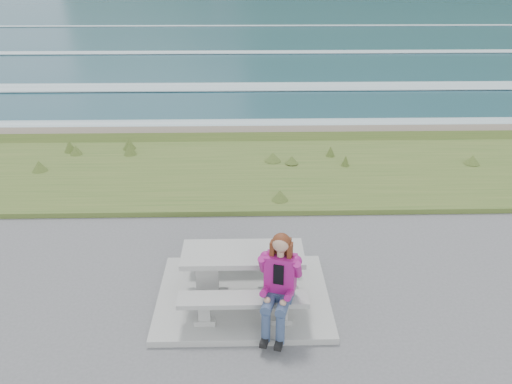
# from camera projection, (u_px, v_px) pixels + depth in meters

# --- Properties ---
(concrete_slab) EXTENTS (2.60, 2.10, 0.10)m
(concrete_slab) POSITION_uv_depth(u_px,v_px,m) (243.00, 296.00, 7.67)
(concrete_slab) COLOR gray
(concrete_slab) RESTS_ON ground
(picnic_table) EXTENTS (1.80, 0.75, 0.75)m
(picnic_table) POSITION_uv_depth(u_px,v_px,m) (243.00, 261.00, 7.41)
(picnic_table) COLOR gray
(picnic_table) RESTS_ON concrete_slab
(bench_landward) EXTENTS (1.80, 0.35, 0.45)m
(bench_landward) POSITION_uv_depth(u_px,v_px,m) (243.00, 303.00, 6.87)
(bench_landward) COLOR gray
(bench_landward) RESTS_ON concrete_slab
(bench_seaward) EXTENTS (1.80, 0.35, 0.45)m
(bench_seaward) POSITION_uv_depth(u_px,v_px,m) (243.00, 250.00, 8.14)
(bench_seaward) COLOR gray
(bench_seaward) RESTS_ON concrete_slab
(grass_verge) EXTENTS (160.00, 4.50, 0.22)m
(grass_verge) POSITION_uv_depth(u_px,v_px,m) (243.00, 174.00, 12.23)
(grass_verge) COLOR #395A21
(grass_verge) RESTS_ON ground
(shore_drop) EXTENTS (160.00, 0.80, 2.20)m
(shore_drop) POSITION_uv_depth(u_px,v_px,m) (243.00, 136.00, 14.86)
(shore_drop) COLOR #5F5847
(shore_drop) RESTS_ON ground
(ocean) EXTENTS (1600.00, 1600.00, 0.09)m
(ocean) POSITION_uv_depth(u_px,v_px,m) (244.00, 76.00, 31.19)
(ocean) COLOR #1F4958
(ocean) RESTS_ON ground
(seated_woman) EXTENTS (0.57, 0.79, 1.43)m
(seated_woman) POSITION_uv_depth(u_px,v_px,m) (278.00, 298.00, 6.69)
(seated_woman) COLOR navy
(seated_woman) RESTS_ON concrete_slab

